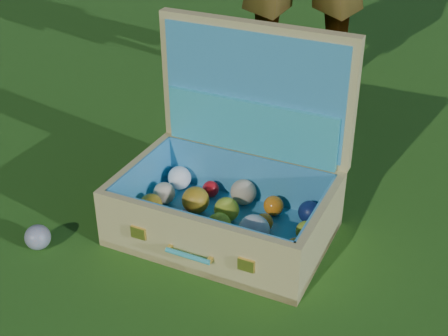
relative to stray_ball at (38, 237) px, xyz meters
The scene contains 3 objects.
ground 0.58m from the stray_ball, 13.82° to the left, with size 60.00×60.00×0.00m, color #215114.
stray_ball is the anchor object (origin of this frame).
suitcase 0.50m from the stray_ball, 13.95° to the left, with size 0.62×0.55×0.50m.
Camera 1 is at (-0.09, -1.35, 0.94)m, focal length 50.00 mm.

